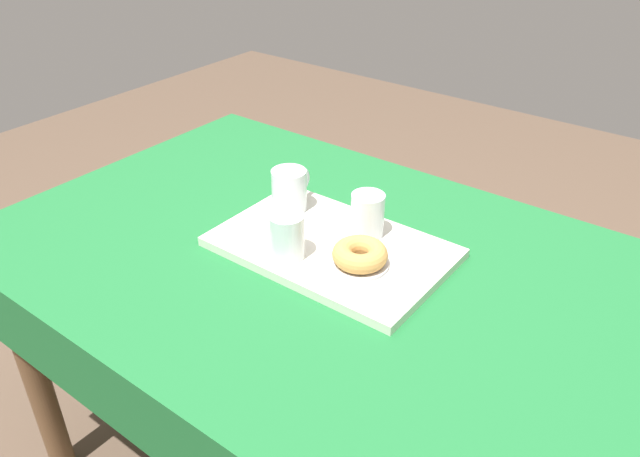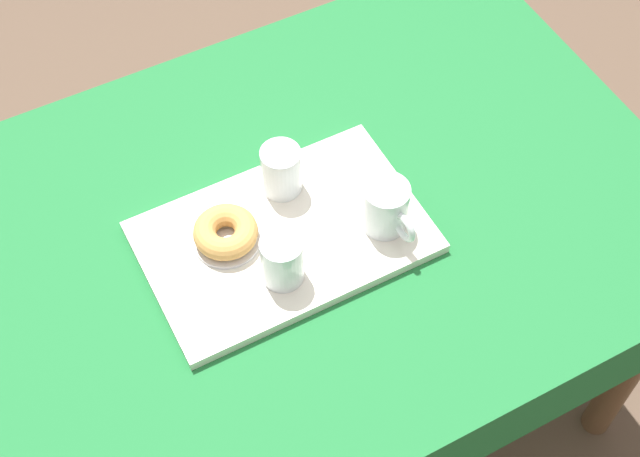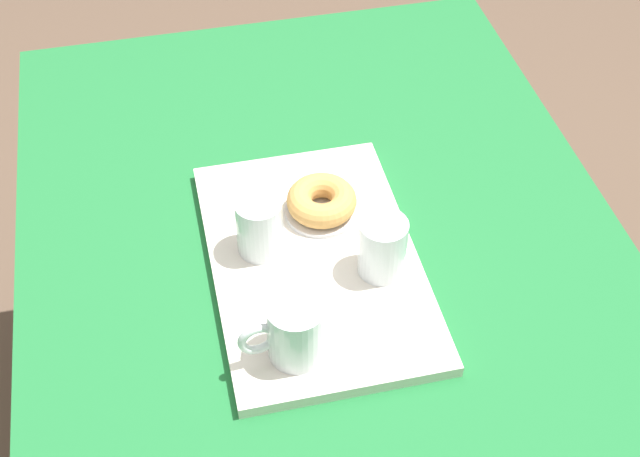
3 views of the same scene
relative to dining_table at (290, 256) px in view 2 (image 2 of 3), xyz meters
The scene contains 8 objects.
ground_plane 0.65m from the dining_table, ahead, with size 6.00×6.00×0.00m, color brown.
dining_table is the anchor object (origin of this frame).
serving_tray 0.12m from the dining_table, 129.21° to the right, with size 0.48×0.31×0.02m, color silver.
tea_mug_left 0.23m from the dining_table, 31.66° to the right, with size 0.08×0.12×0.09m.
water_glass_near 0.20m from the dining_table, 120.40° to the right, with size 0.07×0.07×0.09m.
water_glass_far 0.18m from the dining_table, 71.33° to the left, with size 0.07×0.07×0.09m.
donut_plate_left 0.17m from the dining_table, behind, with size 0.12×0.12×0.01m, color silver.
sugar_donut_left 0.19m from the dining_table, behind, with size 0.11×0.11×0.04m, color tan.
Camera 2 is at (-0.38, -0.83, 2.05)m, focal length 51.18 mm.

